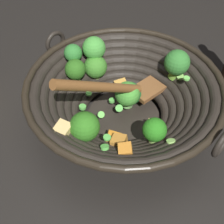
{
  "coord_description": "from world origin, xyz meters",
  "views": [
    {
      "loc": [
        -0.15,
        0.4,
        0.49
      ],
      "look_at": [
        0.02,
        0.02,
        0.03
      ],
      "focal_mm": 47.04,
      "sensor_mm": 36.0,
      "label": 1
    }
  ],
  "objects": [
    {
      "name": "wok",
      "position": [
        0.0,
        -0.0,
        0.07
      ],
      "size": [
        0.42,
        0.4,
        0.2
      ],
      "color": "black",
      "rests_on": "ground"
    },
    {
      "name": "ground_plane",
      "position": [
        0.0,
        0.0,
        0.0
      ],
      "size": [
        4.0,
        4.0,
        0.0
      ],
      "primitive_type": "plane",
      "color": "black"
    }
  ]
}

